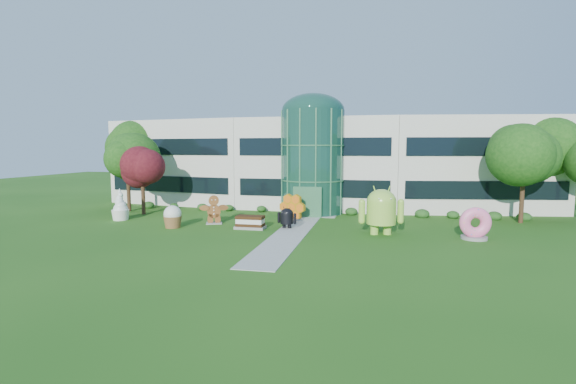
% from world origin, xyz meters
% --- Properties ---
extents(ground, '(140.00, 140.00, 0.00)m').
position_xyz_m(ground, '(0.00, 0.00, 0.00)').
color(ground, '#215114').
rests_on(ground, ground).
extents(building, '(46.00, 15.00, 9.30)m').
position_xyz_m(building, '(0.00, 18.00, 4.65)').
color(building, beige).
rests_on(building, ground).
extents(atrium, '(6.00, 6.00, 9.80)m').
position_xyz_m(atrium, '(0.00, 12.00, 4.90)').
color(atrium, '#194738').
rests_on(atrium, ground).
extents(walkway, '(2.40, 20.00, 0.04)m').
position_xyz_m(walkway, '(0.00, 2.00, 0.02)').
color(walkway, '#9E9E93').
rests_on(walkway, ground).
extents(tree_red, '(4.00, 4.00, 6.00)m').
position_xyz_m(tree_red, '(-15.50, 7.50, 3.00)').
color(tree_red, '#3F0C14').
rests_on(tree_red, ground).
extents(trees_backdrop, '(52.00, 8.00, 8.40)m').
position_xyz_m(trees_backdrop, '(0.00, 13.00, 4.20)').
color(trees_backdrop, '#154310').
rests_on(trees_backdrop, ground).
extents(android_green, '(3.87, 3.02, 3.89)m').
position_xyz_m(android_green, '(6.47, 2.74, 1.94)').
color(android_green, '#9BD343').
rests_on(android_green, ground).
extents(android_black, '(1.84, 1.42, 1.88)m').
position_xyz_m(android_black, '(-0.71, 3.51, 0.94)').
color(android_black, black).
rests_on(android_black, ground).
extents(donut, '(2.27, 1.27, 2.26)m').
position_xyz_m(donut, '(12.76, 2.44, 1.13)').
color(donut, pink).
rests_on(donut, ground).
extents(gingerbread, '(2.78, 1.83, 2.39)m').
position_xyz_m(gingerbread, '(-7.04, 4.20, 1.20)').
color(gingerbread, brown).
rests_on(gingerbread, ground).
extents(ice_cream_sandwich, '(2.36, 1.20, 1.04)m').
position_xyz_m(ice_cream_sandwich, '(-3.46, 2.75, 0.52)').
color(ice_cream_sandwich, black).
rests_on(ice_cream_sandwich, ground).
extents(honeycomb, '(2.75, 1.67, 2.03)m').
position_xyz_m(honeycomb, '(-1.08, 7.52, 1.02)').
color(honeycomb, orange).
rests_on(honeycomb, ground).
extents(froyo, '(2.04, 2.04, 2.72)m').
position_xyz_m(froyo, '(-15.75, 4.23, 1.36)').
color(froyo, white).
rests_on(froyo, ground).
extents(cupcake, '(1.63, 1.63, 1.78)m').
position_xyz_m(cupcake, '(-9.58, 1.91, 0.89)').
color(cupcake, white).
rests_on(cupcake, ground).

